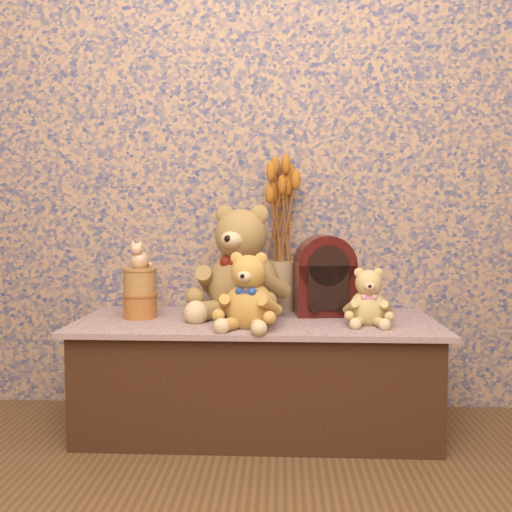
% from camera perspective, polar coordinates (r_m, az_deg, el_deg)
% --- Properties ---
extents(display_shelf, '(1.32, 0.56, 0.41)m').
position_cam_1_polar(display_shelf, '(2.11, 0.06, -12.09)').
color(display_shelf, '#3C437C').
rests_on(display_shelf, ground).
extents(teddy_large, '(0.49, 0.53, 0.46)m').
position_cam_1_polar(teddy_large, '(2.10, -1.34, -0.10)').
color(teddy_large, olive).
rests_on(teddy_large, display_shelf).
extents(teddy_medium, '(0.27, 0.30, 0.28)m').
position_cam_1_polar(teddy_medium, '(1.90, -0.69, -3.23)').
color(teddy_medium, '#BD8835').
rests_on(teddy_medium, display_shelf).
extents(teddy_small, '(0.19, 0.22, 0.22)m').
position_cam_1_polar(teddy_small, '(2.00, 11.51, -3.87)').
color(teddy_small, tan).
rests_on(teddy_small, display_shelf).
extents(cathedral_radio, '(0.24, 0.18, 0.31)m').
position_cam_1_polar(cathedral_radio, '(2.16, 7.07, -1.95)').
color(cathedral_radio, '#360A09').
rests_on(cathedral_radio, display_shelf).
extents(ceramic_vase, '(0.15, 0.15, 0.20)m').
position_cam_1_polar(ceramic_vase, '(2.24, 2.45, -3.11)').
color(ceramic_vase, tan).
rests_on(ceramic_vase, display_shelf).
extents(dried_stalks, '(0.27, 0.27, 0.46)m').
position_cam_1_polar(dried_stalks, '(2.22, 2.48, 5.34)').
color(dried_stalks, '#B3631C').
rests_on(dried_stalks, ceramic_vase).
extents(biscuit_tin_lower, '(0.14, 0.14, 0.09)m').
position_cam_1_polar(biscuit_tin_lower, '(2.13, -11.87, -5.06)').
color(biscuit_tin_lower, gold).
rests_on(biscuit_tin_lower, display_shelf).
extents(biscuit_tin_upper, '(0.14, 0.14, 0.10)m').
position_cam_1_polar(biscuit_tin_upper, '(2.12, -11.91, -2.56)').
color(biscuit_tin_upper, '#D3B85C').
rests_on(biscuit_tin_upper, biscuit_tin_lower).
extents(cat_figurine, '(0.09, 0.10, 0.11)m').
position_cam_1_polar(cat_figurine, '(2.11, -11.95, 0.21)').
color(cat_figurine, silver).
rests_on(cat_figurine, biscuit_tin_upper).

